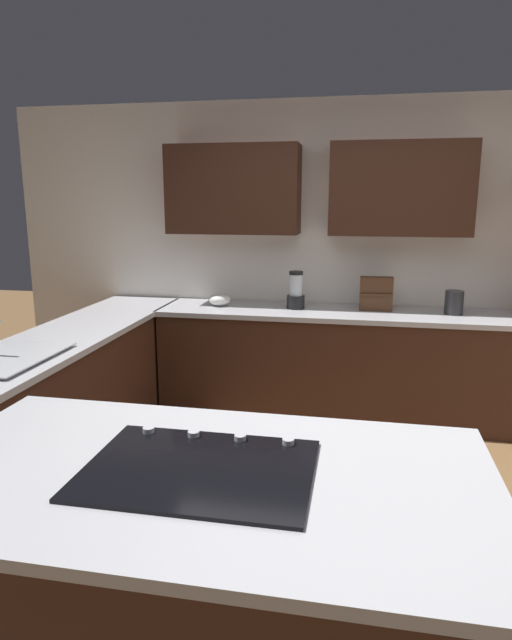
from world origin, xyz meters
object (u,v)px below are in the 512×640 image
object	(u,v)px
spice_rack	(376,294)
kettle	(454,303)
blender	(296,293)
cooktop	(200,468)
mixing_bowl	(220,300)
sink_unit	(7,357)

from	to	relation	value
spice_rack	kettle	bearing A→B (deg)	175.98
kettle	blender	bearing A→B (deg)	0.00
cooktop	kettle	world-z (taller)	kettle
cooktop	kettle	size ratio (longest dim) A/B	4.06
mixing_bowl	spice_rack	xyz separation A→B (m)	(-1.30, -0.04, 0.09)
kettle	mixing_bowl	bearing A→B (deg)	0.00
blender	spice_rack	bearing A→B (deg)	-176.29
spice_rack	mixing_bowl	bearing A→B (deg)	1.86
cooktop	blender	bearing A→B (deg)	-89.68
sink_unit	kettle	world-z (taller)	sink_unit
sink_unit	cooktop	distance (m)	1.78
sink_unit	spice_rack	size ratio (longest dim) A/B	2.55
blender	mixing_bowl	world-z (taller)	blender
sink_unit	kettle	xyz separation A→B (m)	(-2.68, -1.79, 0.08)
cooktop	spice_rack	world-z (taller)	spice_rack
sink_unit	mixing_bowl	xyz separation A→B (m)	(-0.78, -1.79, 0.03)
cooktop	mixing_bowl	size ratio (longest dim) A/B	4.15
blender	spice_rack	world-z (taller)	blender
cooktop	blender	world-z (taller)	blender
blender	kettle	size ratio (longest dim) A/B	1.65
blender	mixing_bowl	bearing A→B (deg)	0.00
sink_unit	mixing_bowl	size ratio (longest dim) A/B	3.82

